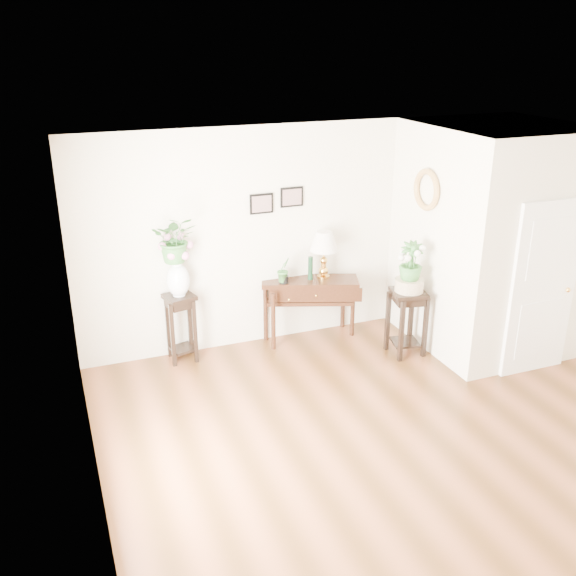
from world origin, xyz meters
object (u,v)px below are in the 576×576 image
console_table (309,309)px  plant_stand_b (406,322)px  table_lamp (324,252)px  plant_stand_a (181,328)px

console_table → plant_stand_b: 1.28m
table_lamp → plant_stand_a: size_ratio=0.74×
table_lamp → plant_stand_b: table_lamp is taller
plant_stand_a → plant_stand_b: plant_stand_a is taller
console_table → plant_stand_a: size_ratio=1.45×
console_table → plant_stand_a: bearing=-160.0°
plant_stand_a → console_table: bearing=0.0°
plant_stand_a → plant_stand_b: size_ratio=1.02×
table_lamp → plant_stand_b: bearing=-48.1°
table_lamp → plant_stand_b: 1.38m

